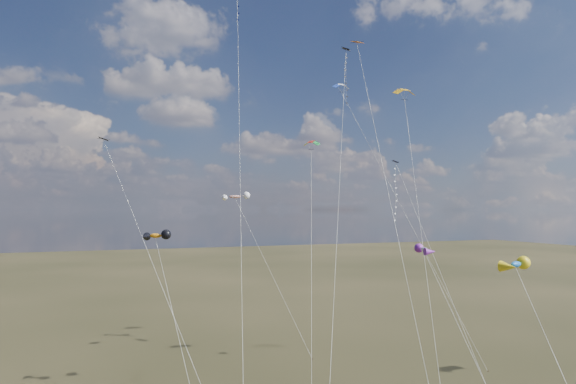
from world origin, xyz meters
name	(u,v)px	position (x,y,z in m)	size (l,w,h in m)	color
diamond_black_high	(345,89)	(7.81, 19.92, 30.89)	(14.35, 23.08, 36.23)	black
diamond_navy_tall	(238,28)	(-3.85, 23.77, 37.74)	(6.54, 23.62, 43.90)	#0B1648
diamond_black_mid	(132,212)	(-15.93, 13.52, 16.99)	(8.44, 17.05, 23.81)	black
diamond_navy_right	(399,199)	(12.71, 16.67, 18.38)	(2.26, 17.96, 22.73)	#0E1044
diamond_orange_center	(376,133)	(2.72, 5.07, 23.51)	(4.84, 18.97, 33.06)	#ED6801
parafoil_yellow	(405,91)	(14.53, 18.07, 30.88)	(12.46, 21.77, 31.68)	orange
parafoil_blue_white	(342,86)	(12.32, 29.28, 33.77)	(9.24, 18.39, 34.58)	#2043B4
parafoil_tricolor	(311,143)	(6.28, 26.00, 25.36)	(8.20, 16.86, 26.08)	yellow
novelty_orange_black	(156,236)	(-13.20, 19.69, 14.57)	(3.41, 12.68, 15.21)	#C8740E
novelty_white_purple	(425,250)	(7.22, 4.73, 13.71)	(1.87, 13.67, 14.18)	silver
novelty_redwhite_stripe	(236,197)	(-1.31, 33.27, 18.80)	(7.95, 11.90, 19.43)	red
novelty_blue_yellow	(517,266)	(4.47, -7.90, 13.78)	(4.85, 12.56, 14.31)	blue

